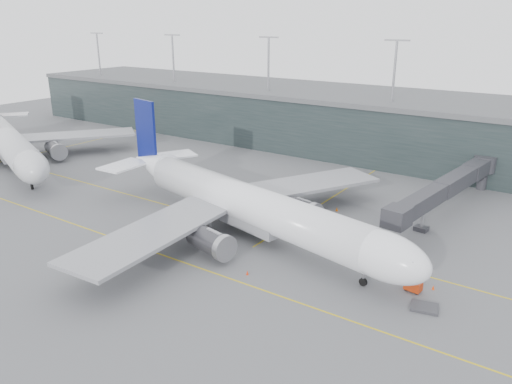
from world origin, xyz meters
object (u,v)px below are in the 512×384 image
Objects in this scene: second_aircraft at (8,142)px; gse_cart at (413,286)px; main_aircraft at (247,204)px; jet_bridge at (454,180)px.

gse_cart is at bearing 18.72° from second_aircraft.
main_aircraft is at bearing -177.66° from gse_cart.
jet_bridge is at bearing 104.32° from gse_cart.
main_aircraft is 1.00× the size of second_aircraft.
gse_cart is (4.06, -35.09, -4.52)m from jet_bridge.
gse_cart is (101.24, -4.62, -4.63)m from second_aircraft.
gse_cart is at bearing 7.25° from main_aircraft.
gse_cart is (28.50, -2.69, -4.48)m from main_aircraft.
jet_bridge is 101.85m from second_aircraft.
jet_bridge is 0.70× the size of second_aircraft.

